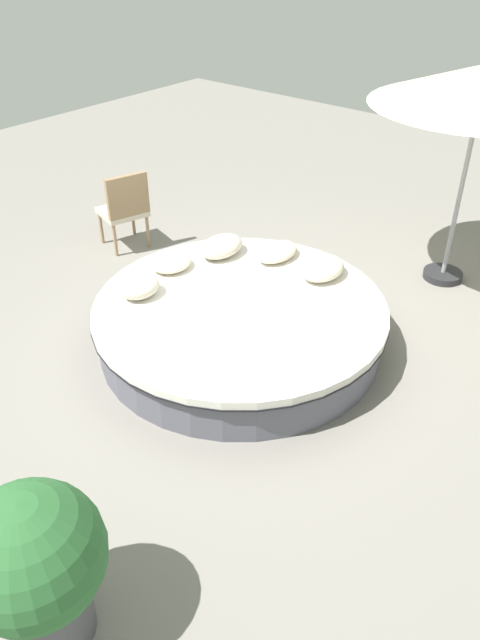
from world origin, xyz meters
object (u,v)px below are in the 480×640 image
Objects in this scene: throw_pillow_4 at (140,287)px; planter at (35,564)px; round_bed at (240,323)px; throw_pillow_2 at (221,246)px; patio_chair at (125,206)px; throw_pillow_1 at (277,252)px; throw_pillow_0 at (322,268)px; throw_pillow_3 at (171,262)px.

planter is (-2.41, -1.81, 0.09)m from throw_pillow_4.
throw_pillow_2 is at bearing 51.10° from round_bed.
patio_chair is at bearing 43.07° from planter.
throw_pillow_1 is 0.59m from throw_pillow_2.
throw_pillow_3 is at bearing 123.54° from throw_pillow_0.
throw_pillow_3 is 1.08× the size of throw_pillow_4.
planter reaches higher than throw_pillow_3.
throw_pillow_3 is at bearing 141.34° from throw_pillow_1.
patio_chair is at bearing 97.47° from throw_pillow_1.
throw_pillow_4 is at bearing 36.97° from planter.
throw_pillow_2 is 0.55× the size of patio_chair.
patio_chair is at bearing 52.65° from throw_pillow_4.
throw_pillow_1 reaches higher than throw_pillow_3.
round_bed is at bearing 18.63° from planter.
round_bed is 1.02m from throw_pillow_0.
planter is (-2.90, -0.98, 0.40)m from round_bed.
throw_pillow_2 is 1.33× the size of throw_pillow_4.
throw_pillow_4 reaches higher than round_bed.
round_bed is 5.16× the size of throw_pillow_2.
throw_pillow_4 is at bearing 141.17° from throw_pillow_0.
throw_pillow_3 is (-0.85, 1.29, -0.02)m from throw_pillow_0.
planter is at bearing -153.54° from throw_pillow_2.
throw_pillow_2 is at bearing -20.07° from throw_pillow_3.
throw_pillow_4 is at bearing 158.93° from throw_pillow_1.
throw_pillow_0 is 0.59m from throw_pillow_1.
patio_chair is 0.88× the size of planter.
throw_pillow_2 is at bearing 105.35° from throw_pillow_0.
throw_pillow_0 is 0.98× the size of throw_pillow_1.
throw_pillow_4 is (-0.56, -0.15, 0.03)m from throw_pillow_3.
throw_pillow_0 is at bearing -18.31° from round_bed.
patio_chair is (1.17, 1.53, 0.01)m from throw_pillow_4.
planter is at bearing -170.05° from throw_pillow_0.
planter reaches higher than throw_pillow_2.
throw_pillow_4 is 3.01m from planter.
throw_pillow_3 is at bearing 159.93° from throw_pillow_2.
throw_pillow_4 is (-1.44, 0.56, 0.02)m from throw_pillow_1.
throw_pillow_4 reaches higher than throw_pillow_0.
patio_chair is (0.60, 1.38, 0.03)m from throw_pillow_3.
planter is at bearing -161.92° from throw_pillow_1.
planter is at bearing -143.03° from throw_pillow_4.
throw_pillow_4 is (-1.12, 0.06, -0.00)m from throw_pillow_2.
round_bed is at bearing -89.57° from patio_chair.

